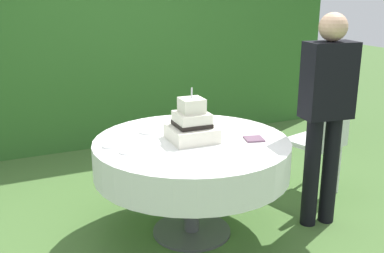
# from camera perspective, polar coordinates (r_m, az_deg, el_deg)

# --- Properties ---
(ground_plane) EXTENTS (20.00, 20.00, 0.00)m
(ground_plane) POSITION_cam_1_polar(r_m,az_deg,el_deg) (3.56, -0.03, -12.87)
(ground_plane) COLOR #476B33
(foliage_hedge) EXTENTS (5.77, 0.66, 2.46)m
(foliage_hedge) POSITION_cam_1_polar(r_m,az_deg,el_deg) (5.50, -11.34, 10.96)
(foliage_hedge) COLOR #336628
(foliage_hedge) RESTS_ON ground_plane
(cake_table) EXTENTS (1.39, 1.39, 0.73)m
(cake_table) POSITION_cam_1_polar(r_m,az_deg,el_deg) (3.30, -0.03, -3.72)
(cake_table) COLOR #4C4C51
(cake_table) RESTS_ON ground_plane
(wedding_cake) EXTENTS (0.33, 0.33, 0.38)m
(wedding_cake) POSITION_cam_1_polar(r_m,az_deg,el_deg) (3.23, 0.08, 0.20)
(wedding_cake) COLOR silver
(wedding_cake) RESTS_ON cake_table
(serving_plate_near) EXTENTS (0.12, 0.12, 0.01)m
(serving_plate_near) POSITION_cam_1_polar(r_m,az_deg,el_deg) (3.04, -7.86, -3.08)
(serving_plate_near) COLOR white
(serving_plate_near) RESTS_ON cake_table
(serving_plate_far) EXTENTS (0.13, 0.13, 0.01)m
(serving_plate_far) POSITION_cam_1_polar(r_m,az_deg,el_deg) (3.18, -9.93, -2.33)
(serving_plate_far) COLOR white
(serving_plate_far) RESTS_ON cake_table
(serving_plate_left) EXTENTS (0.14, 0.14, 0.01)m
(serving_plate_left) POSITION_cam_1_polar(r_m,az_deg,el_deg) (3.45, -5.47, -0.62)
(serving_plate_left) COLOR white
(serving_plate_left) RESTS_ON cake_table
(napkin_stack) EXTENTS (0.16, 0.16, 0.01)m
(napkin_stack) POSITION_cam_1_polar(r_m,az_deg,el_deg) (3.29, 7.67, -1.53)
(napkin_stack) COLOR #6B4C60
(napkin_stack) RESTS_ON cake_table
(garden_chair) EXTENTS (0.49, 0.49, 0.89)m
(garden_chair) POSITION_cam_1_polar(r_m,az_deg,el_deg) (4.10, 15.85, -1.18)
(garden_chair) COLOR white
(garden_chair) RESTS_ON ground_plane
(standing_person) EXTENTS (0.38, 0.25, 1.60)m
(standing_person) POSITION_cam_1_polar(r_m,az_deg,el_deg) (3.49, 16.26, 2.32)
(standing_person) COLOR black
(standing_person) RESTS_ON ground_plane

